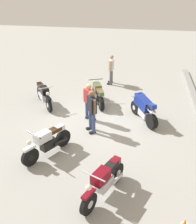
# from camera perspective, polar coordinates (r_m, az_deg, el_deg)

# --- Properties ---
(ground_plane) EXTENTS (40.00, 40.00, 0.00)m
(ground_plane) POSITION_cam_1_polar(r_m,az_deg,el_deg) (11.38, -1.01, -1.95)
(ground_plane) COLOR #9E9E99
(motorcycle_silver_cruiser) EXTENTS (1.85, 1.19, 1.09)m
(motorcycle_silver_cruiser) POSITION_cam_1_polar(r_m,az_deg,el_deg) (9.29, -10.77, -6.34)
(motorcycle_silver_cruiser) COLOR black
(motorcycle_silver_cruiser) RESTS_ON ground
(motorcycle_olive_vintage) EXTENTS (1.87, 0.95, 1.07)m
(motorcycle_olive_vintage) POSITION_cam_1_polar(r_m,az_deg,el_deg) (12.65, 0.00, 3.82)
(motorcycle_olive_vintage) COLOR black
(motorcycle_olive_vintage) RESTS_ON ground
(motorcycle_blue_sportbike) EXTENTS (1.77, 1.17, 1.14)m
(motorcycle_blue_sportbike) POSITION_cam_1_polar(r_m,az_deg,el_deg) (11.32, 9.73, 0.88)
(motorcycle_blue_sportbike) COLOR black
(motorcycle_blue_sportbike) RESTS_ON ground
(motorcycle_maroon_cruiser) EXTENTS (1.95, 1.03, 1.09)m
(motorcycle_maroon_cruiser) POSITION_cam_1_polar(r_m,az_deg,el_deg) (7.65, 1.30, -14.61)
(motorcycle_maroon_cruiser) COLOR black
(motorcycle_maroon_cruiser) RESTS_ON ground
(motorcycle_black_cruiser) EXTENTS (1.76, 1.32, 1.09)m
(motorcycle_black_cruiser) POSITION_cam_1_polar(r_m,az_deg,el_deg) (12.76, -11.48, 3.61)
(motorcycle_black_cruiser) COLOR black
(motorcycle_black_cruiser) RESTS_ON ground
(person_in_white_shirt) EXTENTS (0.64, 0.32, 1.64)m
(person_in_white_shirt) POSITION_cam_1_polar(r_m,az_deg,el_deg) (14.86, 2.87, 9.40)
(person_in_white_shirt) COLOR #59595B
(person_in_white_shirt) RESTS_ON ground
(person_in_red_shirt) EXTENTS (0.52, 0.56, 1.65)m
(person_in_red_shirt) POSITION_cam_1_polar(r_m,az_deg,el_deg) (11.05, -1.90, 2.58)
(person_in_red_shirt) COLOR #384772
(person_in_red_shirt) RESTS_ON ground
(person_in_black_shirt) EXTENTS (0.62, 0.50, 1.76)m
(person_in_black_shirt) POSITION_cam_1_polar(r_m,az_deg,el_deg) (10.20, -1.32, 0.78)
(person_in_black_shirt) COLOR #384772
(person_in_black_shirt) RESTS_ON ground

